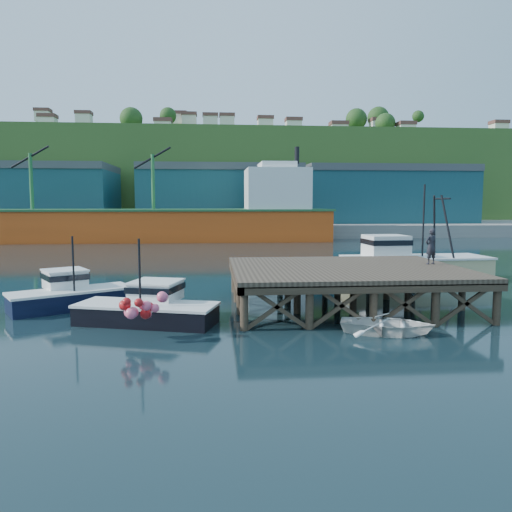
{
  "coord_description": "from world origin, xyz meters",
  "views": [
    {
      "loc": [
        -1.54,
        -25.72,
        5.45
      ],
      "look_at": [
        0.9,
        2.0,
        2.52
      ],
      "focal_mm": 35.0,
      "sensor_mm": 36.0,
      "label": 1
    }
  ],
  "objects": [
    {
      "name": "ground",
      "position": [
        0.0,
        0.0,
        0.0
      ],
      "size": [
        300.0,
        300.0,
        0.0
      ],
      "primitive_type": "plane",
      "color": "black",
      "rests_on": "ground"
    },
    {
      "name": "cargo_ship",
      "position": [
        -8.46,
        48.0,
        3.31
      ],
      "size": [
        55.5,
        10.0,
        13.75
      ],
      "color": "#E75015",
      "rests_on": "ground"
    },
    {
      "name": "trawler",
      "position": [
        12.57,
        8.13,
        1.4
      ],
      "size": [
        10.29,
        4.1,
        6.78
      ],
      "rotation": [
        0.0,
        0.0,
        0.05
      ],
      "color": "#D0C487",
      "rests_on": "ground"
    },
    {
      "name": "dinghy",
      "position": [
        5.75,
        -5.8,
        0.4
      ],
      "size": [
        4.54,
        3.85,
        0.8
      ],
      "primitive_type": "imported",
      "rotation": [
        0.0,
        0.0,
        1.25
      ],
      "color": "white",
      "rests_on": "ground"
    },
    {
      "name": "warehouse_right",
      "position": [
        30.0,
        65.0,
        6.5
      ],
      "size": [
        30.0,
        16.0,
        9.0
      ],
      "primitive_type": "cube",
      "color": "#1B4C5A",
      "rests_on": "far_quay"
    },
    {
      "name": "dockworker",
      "position": [
        10.43,
        0.59,
        3.11
      ],
      "size": [
        0.85,
        0.71,
        1.97
      ],
      "primitive_type": "imported",
      "rotation": [
        0.0,
        0.0,
        3.54
      ],
      "color": "black",
      "rests_on": "wharf"
    },
    {
      "name": "warehouse_mid",
      "position": [
        0.0,
        65.0,
        6.5
      ],
      "size": [
        28.0,
        16.0,
        9.0
      ],
      "primitive_type": "cube",
      "color": "#1B4C5A",
      "rests_on": "far_quay"
    },
    {
      "name": "warehouse_left",
      "position": [
        -35.0,
        65.0,
        6.5
      ],
      "size": [
        32.0,
        16.0,
        9.0
      ],
      "primitive_type": "cube",
      "color": "#1B4C5A",
      "rests_on": "far_quay"
    },
    {
      "name": "hillside",
      "position": [
        0.0,
        100.0,
        11.0
      ],
      "size": [
        220.0,
        50.0,
        22.0
      ],
      "primitive_type": "cube",
      "color": "#2D511E",
      "rests_on": "ground"
    },
    {
      "name": "boat_navy",
      "position": [
        -9.01,
        0.8,
        0.77
      ],
      "size": [
        6.38,
        5.0,
        3.82
      ],
      "rotation": [
        0.0,
        0.0,
        0.53
      ],
      "color": "black",
      "rests_on": "ground"
    },
    {
      "name": "far_quay",
      "position": [
        0.0,
        70.0,
        1.0
      ],
      "size": [
        160.0,
        40.0,
        2.0
      ],
      "primitive_type": "cube",
      "color": "gray",
      "rests_on": "ground"
    },
    {
      "name": "boat_black",
      "position": [
        -4.46,
        -2.88,
        0.72
      ],
      "size": [
        6.77,
        5.61,
        3.93
      ],
      "rotation": [
        0.0,
        0.0,
        -0.29
      ],
      "color": "black",
      "rests_on": "ground"
    },
    {
      "name": "wharf",
      "position": [
        5.5,
        -0.19,
        1.94
      ],
      "size": [
        12.0,
        10.0,
        2.62
      ],
      "color": "brown",
      "rests_on": "ground"
    }
  ]
}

